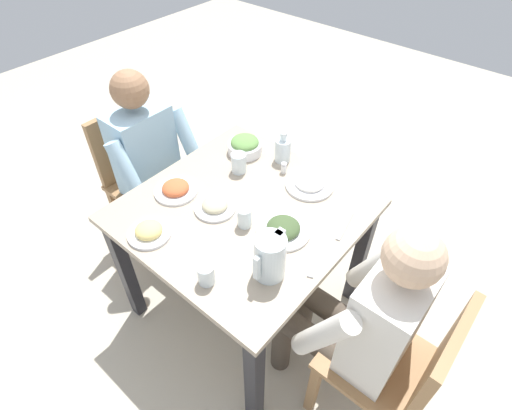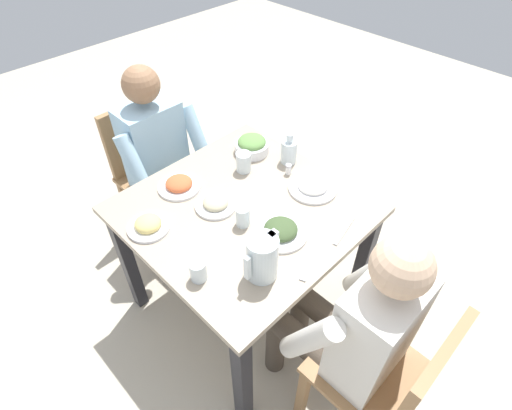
{
  "view_description": "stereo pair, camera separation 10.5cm",
  "coord_description": "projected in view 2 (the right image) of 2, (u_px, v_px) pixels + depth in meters",
  "views": [
    {
      "loc": [
        0.94,
        0.87,
        2.01
      ],
      "look_at": [
        -0.03,
        0.05,
        0.79
      ],
      "focal_mm": 28.08,
      "sensor_mm": 36.0,
      "label": 1
    },
    {
      "loc": [
        0.87,
        0.95,
        2.01
      ],
      "look_at": [
        -0.03,
        0.05,
        0.79
      ],
      "focal_mm": 28.08,
      "sensor_mm": 36.0,
      "label": 2
    }
  ],
  "objects": [
    {
      "name": "diner_near",
      "position": [
        166.0,
        163.0,
        2.22
      ],
      "size": [
        0.48,
        0.53,
        1.17
      ],
      "color": "#9EC6E0",
      "rests_on": "ground_plane"
    },
    {
      "name": "dining_table",
      "position": [
        244.0,
        225.0,
        1.88
      ],
      "size": [
        0.97,
        0.97,
        0.76
      ],
      "color": "gray",
      "rests_on": "ground_plane"
    },
    {
      "name": "water_glass_far_right",
      "position": [
        198.0,
        271.0,
        1.49
      ],
      "size": [
        0.06,
        0.06,
        0.09
      ],
      "primitive_type": "cylinder",
      "color": "silver",
      "rests_on": "dining_table"
    },
    {
      "name": "salad_bowl",
      "position": [
        252.0,
        145.0,
        2.07
      ],
      "size": [
        0.18,
        0.18,
        0.09
      ],
      "color": "white",
      "rests_on": "dining_table"
    },
    {
      "name": "knife_near",
      "position": [
        344.0,
        231.0,
        1.69
      ],
      "size": [
        0.18,
        0.06,
        0.01
      ],
      "primitive_type": "cube",
      "rotation": [
        0.0,
        0.0,
        0.22
      ],
      "color": "silver",
      "rests_on": "dining_table"
    },
    {
      "name": "ground_plane",
      "position": [
        246.0,
        301.0,
        2.32
      ],
      "size": [
        8.0,
        8.0,
        0.0
      ],
      "primitive_type": "plane",
      "color": "#B7AD99"
    },
    {
      "name": "water_glass_near_right",
      "position": [
        243.0,
        216.0,
        1.69
      ],
      "size": [
        0.06,
        0.06,
        0.09
      ],
      "primitive_type": "cylinder",
      "color": "silver",
      "rests_on": "dining_table"
    },
    {
      "name": "fork_near",
      "position": [
        310.0,
        264.0,
        1.56
      ],
      "size": [
        0.17,
        0.08,
        0.01
      ],
      "primitive_type": "cube",
      "rotation": [
        0.0,
        0.0,
        0.36
      ],
      "color": "silver",
      "rests_on": "dining_table"
    },
    {
      "name": "water_pitcher",
      "position": [
        262.0,
        258.0,
        1.46
      ],
      "size": [
        0.16,
        0.12,
        0.19
      ],
      "color": "silver",
      "rests_on": "dining_table"
    },
    {
      "name": "oil_carafe",
      "position": [
        289.0,
        152.0,
        2.0
      ],
      "size": [
        0.08,
        0.08,
        0.16
      ],
      "color": "silver",
      "rests_on": "dining_table"
    },
    {
      "name": "water_glass_near_left",
      "position": [
        244.0,
        162.0,
        1.95
      ],
      "size": [
        0.07,
        0.07,
        0.1
      ],
      "primitive_type": "cylinder",
      "color": "silver",
      "rests_on": "dining_table"
    },
    {
      "name": "salt_shaker",
      "position": [
        288.0,
        169.0,
        1.95
      ],
      "size": [
        0.03,
        0.03,
        0.05
      ],
      "color": "white",
      "rests_on": "dining_table"
    },
    {
      "name": "plate_rice_curry",
      "position": [
        179.0,
        185.0,
        1.88
      ],
      "size": [
        0.2,
        0.2,
        0.05
      ],
      "color": "white",
      "rests_on": "dining_table"
    },
    {
      "name": "diner_far",
      "position": [
        351.0,
        324.0,
        1.51
      ],
      "size": [
        0.48,
        0.53,
        1.17
      ],
      "color": "silver",
      "rests_on": "ground_plane"
    },
    {
      "name": "chair_far",
      "position": [
        390.0,
        379.0,
        1.5
      ],
      "size": [
        0.4,
        0.4,
        0.87
      ],
      "color": "#997047",
      "rests_on": "ground_plane"
    },
    {
      "name": "plate_fries",
      "position": [
        148.0,
        225.0,
        1.69
      ],
      "size": [
        0.18,
        0.18,
        0.06
      ],
      "color": "white",
      "rests_on": "dining_table"
    },
    {
      "name": "plate_yoghurt",
      "position": [
        313.0,
        186.0,
        1.87
      ],
      "size": [
        0.23,
        0.23,
        0.05
      ],
      "color": "white",
      "rests_on": "dining_table"
    },
    {
      "name": "chair_near",
      "position": [
        150.0,
        167.0,
        2.43
      ],
      "size": [
        0.4,
        0.4,
        0.87
      ],
      "color": "#997047",
      "rests_on": "ground_plane"
    },
    {
      "name": "plate_dolmas",
      "position": [
        281.0,
        230.0,
        1.67
      ],
      "size": [
        0.23,
        0.23,
        0.06
      ],
      "color": "white",
      "rests_on": "dining_table"
    },
    {
      "name": "plate_beans",
      "position": [
        216.0,
        203.0,
        1.79
      ],
      "size": [
        0.19,
        0.19,
        0.05
      ],
      "color": "white",
      "rests_on": "dining_table"
    }
  ]
}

